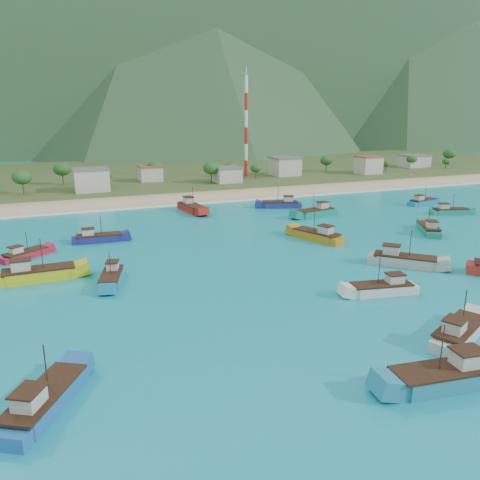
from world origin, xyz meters
name	(u,v)px	position (x,y,z in m)	size (l,w,h in m)	color
ground	(330,283)	(0.00, 0.00, 0.00)	(600.00, 600.00, 0.00)	#0D8998
beach	(187,198)	(0.00, 79.00, 0.00)	(400.00, 18.00, 1.20)	beige
land	(147,175)	(0.00, 140.00, 0.00)	(400.00, 110.00, 2.40)	#385123
surf_line	(196,204)	(0.00, 69.50, 0.00)	(400.00, 2.50, 0.08)	white
mountains	(57,14)	(-18.31, 403.81, 106.83)	(1520.00, 440.00, 260.00)	slate
village	(202,172)	(12.32, 102.54, 4.67)	(217.86, 24.58, 7.25)	beige
vegetation	(135,174)	(-11.24, 102.98, 5.04)	(273.06, 25.50, 8.26)	#235623
radio_tower	(246,127)	(31.66, 108.00, 19.88)	(1.20, 1.20, 36.57)	red
boat_0	(98,239)	(-30.06, 37.68, 0.65)	(9.84, 3.42, 5.73)	navy
boat_1	(44,403)	(-40.09, -17.55, 0.74)	(8.06, 10.67, 6.23)	#1C5C9F
boat_2	(459,334)	(3.42, -21.16, 0.73)	(10.77, 7.27, 6.18)	beige
boat_4	(423,202)	(58.74, 44.10, 0.66)	(10.13, 4.59, 5.77)	#1575AB
boat_5	(403,261)	(16.01, 2.59, 0.81)	(10.28, 10.23, 6.62)	#ADAA9E
boat_7	(317,236)	(11.21, 22.31, 0.81)	(7.05, 11.63, 6.61)	#B17415
boat_8	(25,255)	(-43.22, 31.30, 0.52)	(8.42, 7.01, 5.04)	#AC182F
boat_11	(429,230)	(36.51, 18.39, 0.72)	(8.01, 10.46, 6.13)	#1D775B
boat_13	(450,212)	(55.65, 31.39, 0.64)	(10.01, 5.34, 5.67)	#1E836A
boat_14	(38,275)	(-40.97, 18.06, 0.86)	(11.76, 3.66, 6.92)	gold
boat_20	(281,205)	(19.94, 55.53, 0.75)	(11.08, 6.85, 6.30)	navy
boat_21	(383,289)	(4.53, -6.47, 0.65)	(10.04, 4.66, 5.71)	silver
boat_22	(446,378)	(-5.11, -27.74, 0.83)	(11.72, 4.83, 6.72)	teal
boat_26	(112,278)	(-30.53, 13.00, 0.60)	(4.97, 9.61, 5.45)	teal
boat_28	(192,208)	(-4.19, 59.52, 0.88)	(4.88, 12.19, 7.01)	#9E1F15
boat_31	(316,213)	(22.92, 42.28, 0.82)	(11.74, 5.33, 6.69)	#127C67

